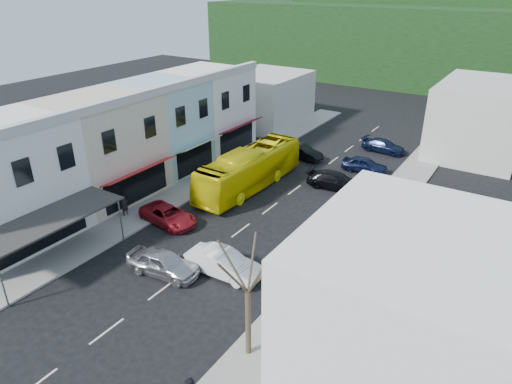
# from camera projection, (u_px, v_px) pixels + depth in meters

# --- Properties ---
(ground) EXTENTS (120.00, 120.00, 0.00)m
(ground) POSITION_uv_depth(u_px,v_px,m) (205.00, 257.00, 29.14)
(ground) COLOR black
(ground) RESTS_ON ground
(sidewalk_left) EXTENTS (3.00, 52.00, 0.15)m
(sidewalk_left) POSITION_uv_depth(u_px,v_px,m) (209.00, 178.00, 40.37)
(sidewalk_left) COLOR gray
(sidewalk_left) RESTS_ON ground
(sidewalk_right) EXTENTS (3.00, 52.00, 0.15)m
(sidewalk_right) POSITION_uv_depth(u_px,v_px,m) (373.00, 222.00, 33.07)
(sidewalk_right) COLOR gray
(sidewalk_right) RESTS_ON ground
(shopfront_row) EXTENTS (8.25, 30.00, 8.00)m
(shopfront_row) POSITION_uv_depth(u_px,v_px,m) (121.00, 141.00, 37.32)
(shopfront_row) COLOR silver
(shopfront_row) RESTS_ON ground
(right_building) EXTENTS (8.00, 9.00, 8.00)m
(right_building) POSITION_uv_depth(u_px,v_px,m) (409.00, 323.00, 17.81)
(right_building) COLOR silver
(right_building) RESTS_ON ground
(distant_block_left) EXTENTS (8.00, 10.00, 6.00)m
(distant_block_left) POSITION_uv_depth(u_px,v_px,m) (266.00, 99.00, 54.24)
(distant_block_left) COLOR #B7B2A8
(distant_block_left) RESTS_ON ground
(distant_block_right) EXTENTS (8.00, 12.00, 7.00)m
(distant_block_right) POSITION_uv_depth(u_px,v_px,m) (480.00, 118.00, 45.11)
(distant_block_right) COLOR #B7B2A8
(distant_block_right) RESTS_ON ground
(hillside) EXTENTS (80.00, 26.00, 14.00)m
(hillside) POSITION_uv_depth(u_px,v_px,m) (438.00, 39.00, 76.49)
(hillside) COLOR black
(hillside) RESTS_ON ground
(bus) EXTENTS (2.81, 11.66, 3.10)m
(bus) POSITION_uv_depth(u_px,v_px,m) (250.00, 170.00, 38.11)
(bus) COLOR yellow
(bus) RESTS_ON ground
(car_silver) EXTENTS (4.59, 2.32, 1.40)m
(car_silver) POSITION_uv_depth(u_px,v_px,m) (163.00, 264.00, 27.23)
(car_silver) COLOR #ADADB2
(car_silver) RESTS_ON ground
(car_white) EXTENTS (4.47, 1.98, 1.40)m
(car_white) POSITION_uv_depth(u_px,v_px,m) (223.00, 264.00, 27.16)
(car_white) COLOR white
(car_white) RESTS_ON ground
(car_red) EXTENTS (4.81, 2.48, 1.40)m
(car_red) POSITION_uv_depth(u_px,v_px,m) (168.00, 215.00, 32.83)
(car_red) COLOR maroon
(car_red) RESTS_ON ground
(car_black_near) EXTENTS (4.64, 2.21, 1.40)m
(car_black_near) POSITION_uv_depth(u_px,v_px,m) (335.00, 181.00, 38.27)
(car_black_near) COLOR black
(car_black_near) RESTS_ON ground
(car_navy_mid) EXTENTS (4.53, 2.14, 1.40)m
(car_navy_mid) POSITION_uv_depth(u_px,v_px,m) (365.00, 165.00, 41.49)
(car_navy_mid) COLOR black
(car_navy_mid) RESTS_ON ground
(car_black_far) EXTENTS (4.60, 2.36, 1.40)m
(car_black_far) POSITION_uv_depth(u_px,v_px,m) (302.00, 152.00, 44.57)
(car_black_far) COLOR black
(car_black_far) RESTS_ON ground
(car_navy_far) EXTENTS (4.63, 2.18, 1.40)m
(car_navy_far) POSITION_uv_depth(u_px,v_px,m) (384.00, 145.00, 46.22)
(car_navy_far) COLOR black
(car_navy_far) RESTS_ON ground
(pedestrian_left) EXTENTS (0.50, 0.66, 1.70)m
(pedestrian_left) POSITION_uv_depth(u_px,v_px,m) (125.00, 204.00, 33.64)
(pedestrian_left) COLOR black
(pedestrian_left) RESTS_ON sidewalk_left
(direction_sign) EXTENTS (1.36, 1.75, 3.60)m
(direction_sign) POSITION_uv_depth(u_px,v_px,m) (276.00, 284.00, 23.64)
(direction_sign) COLOR #0F5F1E
(direction_sign) RESTS_ON ground
(street_tree) EXTENTS (3.89, 3.89, 7.26)m
(street_tree) POSITION_uv_depth(u_px,v_px,m) (248.00, 292.00, 20.09)
(street_tree) COLOR #3D3123
(street_tree) RESTS_ON ground
(traffic_signal) EXTENTS (1.05, 1.27, 4.98)m
(traffic_signal) POSITION_uv_depth(u_px,v_px,m) (435.00, 117.00, 49.23)
(traffic_signal) COLOR black
(traffic_signal) RESTS_ON ground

